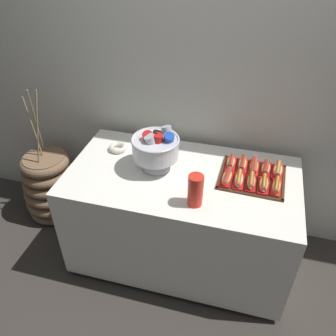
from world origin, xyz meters
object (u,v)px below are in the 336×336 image
floor_vase (51,186)px  hot_dog_5 (231,162)px  hot_dog_4 (276,186)px  hot_dog_6 (242,164)px  cup_stack (195,190)px  hot_dog_7 (254,166)px  hot_dog_2 (251,181)px  hot_dog_8 (266,168)px  serving_tray (252,177)px  hot_dog_9 (278,170)px  donut (118,148)px  punch_bowl (156,147)px  hot_dog_3 (264,184)px  hot_dog_0 (227,177)px  hot_dog_1 (239,179)px  buffet_table (181,216)px

floor_vase → hot_dog_5: floor_vase is taller
hot_dog_4 → hot_dog_6: hot_dog_6 is taller
cup_stack → hot_dog_6: bearing=60.7°
hot_dog_7 → cup_stack: 0.52m
hot_dog_5 → hot_dog_7: (0.15, -0.01, 0.00)m
hot_dog_2 → hot_dog_8: (0.08, 0.16, -0.00)m
floor_vase → hot_dog_6: floor_vase is taller
floor_vase → hot_dog_7: floor_vase is taller
serving_tray → hot_dog_8: hot_dog_8 is taller
hot_dog_6 → hot_dog_9: same height
hot_dog_2 → hot_dog_6: 0.18m
hot_dog_9 → floor_vase: bearing=179.1°
donut → hot_dog_2: bearing=-9.8°
hot_dog_9 → punch_bowl: 0.79m
hot_dog_3 → donut: 1.03m
hot_dog_9 → hot_dog_4: bearing=-92.0°
hot_dog_0 → hot_dog_5: 0.17m
floor_vase → hot_dog_9: floor_vase is taller
hot_dog_3 → punch_bowl: bearing=177.2°
serving_tray → cup_stack: (-0.30, -0.33, 0.10)m
hot_dog_6 → hot_dog_8: (0.15, -0.01, -0.00)m
hot_dog_8 → serving_tray: bearing=-134.3°
hot_dog_7 → donut: (-0.94, -0.00, -0.02)m
punch_bowl → hot_dog_2: bearing=-2.9°
floor_vase → cup_stack: size_ratio=5.74×
donut → hot_dog_4: bearing=-8.8°
punch_bowl → cup_stack: 0.42m
hot_dog_1 → hot_dog_6: 0.17m
hot_dog_3 → hot_dog_6: size_ratio=1.01×
buffet_table → floor_vase: floor_vase is taller
hot_dog_5 → hot_dog_8: size_ratio=0.99×
hot_dog_7 → hot_dog_9: bearing=-2.0°
hot_dog_4 → buffet_table: bearing=179.8°
hot_dog_4 → hot_dog_7: 0.22m
hot_dog_5 → donut: (-0.79, -0.01, -0.02)m
hot_dog_2 → hot_dog_8: 0.18m
hot_dog_6 → floor_vase: bearing=179.3°
hot_dog_8 → cup_stack: bearing=-133.0°
hot_dog_2 → punch_bowl: bearing=177.1°
hot_dog_3 → donut: (-1.01, 0.17, -0.02)m
hot_dog_6 → cup_stack: bearing=-119.3°
hot_dog_8 → hot_dog_0: bearing=-145.7°
buffet_table → hot_dog_7: (0.44, 0.17, 0.40)m
hot_dog_3 → hot_dog_9: size_ratio=1.02×
serving_tray → hot_dog_6: size_ratio=2.47×
hot_dog_1 → hot_dog_4: bearing=-2.0°
punch_bowl → hot_dog_7: bearing=12.1°
hot_dog_2 → hot_dog_3: size_ratio=0.96×
punch_bowl → hot_dog_1: bearing=-3.1°
hot_dog_5 → hot_dog_6: hot_dog_6 is taller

